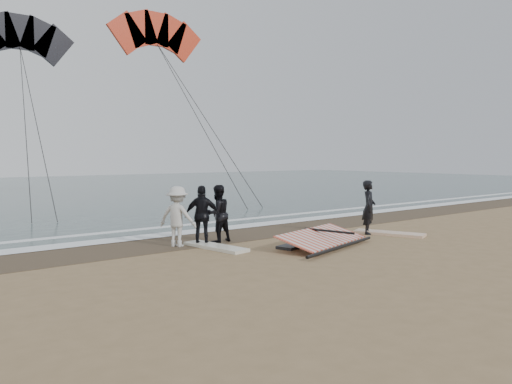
# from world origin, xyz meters

# --- Properties ---
(ground) EXTENTS (120.00, 120.00, 0.00)m
(ground) POSITION_xyz_m (0.00, 0.00, 0.00)
(ground) COLOR #8C704C
(ground) RESTS_ON ground
(sea) EXTENTS (120.00, 54.00, 0.02)m
(sea) POSITION_xyz_m (0.00, 33.00, 0.01)
(sea) COLOR #233838
(sea) RESTS_ON ground
(wet_sand) EXTENTS (120.00, 2.80, 0.01)m
(wet_sand) POSITION_xyz_m (0.00, 4.50, 0.01)
(wet_sand) COLOR #4C3D2B
(wet_sand) RESTS_ON ground
(foam_near) EXTENTS (120.00, 0.90, 0.01)m
(foam_near) POSITION_xyz_m (0.00, 5.90, 0.03)
(foam_near) COLOR white
(foam_near) RESTS_ON sea
(foam_far) EXTENTS (120.00, 0.45, 0.01)m
(foam_far) POSITION_xyz_m (0.00, 7.60, 0.03)
(foam_far) COLOR white
(foam_far) RESTS_ON sea
(man_main) EXTENTS (0.83, 0.76, 1.90)m
(man_main) POSITION_xyz_m (3.03, 1.70, 0.95)
(man_main) COLOR black
(man_main) RESTS_ON ground
(board_white) EXTENTS (1.51, 2.50, 0.10)m
(board_white) POSITION_xyz_m (3.45, 1.13, 0.05)
(board_white) COLOR white
(board_white) RESTS_ON ground
(board_cream) EXTENTS (0.95, 2.35, 0.10)m
(board_cream) POSITION_xyz_m (-2.77, 2.75, 0.05)
(board_cream) COLOR beige
(board_cream) RESTS_ON ground
(trio_cluster) EXTENTS (2.48, 1.49, 1.86)m
(trio_cluster) POSITION_xyz_m (-2.88, 3.60, 0.92)
(trio_cluster) COLOR black
(trio_cluster) RESTS_ON ground
(sail_rig) EXTENTS (3.81, 2.50, 0.49)m
(sail_rig) POSITION_xyz_m (-0.11, 1.12, 0.19)
(sail_rig) COLOR black
(sail_rig) RESTS_ON ground
(kite_red) EXTENTS (6.74, 3.93, 12.22)m
(kite_red) POSITION_xyz_m (3.23, 18.00, 9.81)
(kite_red) COLOR red
(kite_red) RESTS_ON ground
(kite_dark) EXTENTS (6.76, 5.31, 13.82)m
(kite_dark) POSITION_xyz_m (-3.54, 21.74, 9.35)
(kite_dark) COLOR black
(kite_dark) RESTS_ON ground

